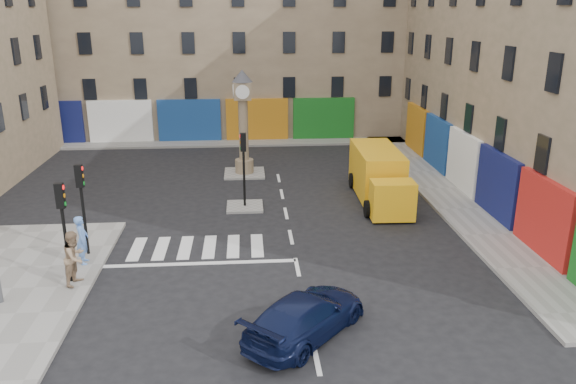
{
  "coord_description": "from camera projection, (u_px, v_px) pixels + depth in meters",
  "views": [
    {
      "loc": [
        -1.85,
        -18.65,
        9.53
      ],
      "look_at": [
        -0.11,
        4.27,
        2.0
      ],
      "focal_mm": 35.0,
      "sensor_mm": 36.0,
      "label": 1
    }
  ],
  "objects": [
    {
      "name": "navy_sedan",
      "position": [
        306.0,
        315.0,
        17.0
      ],
      "size": [
        4.51,
        4.73,
        1.35
      ],
      "primitive_type": "imported",
      "rotation": [
        0.0,
        0.0,
        2.41
      ],
      "color": "black",
      "rests_on": "ground"
    },
    {
      "name": "ground",
      "position": [
        300.0,
        279.0,
        20.77
      ],
      "size": [
        120.0,
        120.0,
        0.0
      ],
      "primitive_type": "plane",
      "color": "black",
      "rests_on": "ground"
    },
    {
      "name": "traffic_light_left_far",
      "position": [
        82.0,
        195.0,
        21.82
      ],
      "size": [
        0.28,
        0.22,
        3.7
      ],
      "color": "black",
      "rests_on": "sidewalk_left"
    },
    {
      "name": "sidewalk_right",
      "position": [
        439.0,
        189.0,
        30.85
      ],
      "size": [
        2.6,
        30.0,
        0.15
      ],
      "primitive_type": "cube",
      "color": "gray",
      "rests_on": "ground"
    },
    {
      "name": "pedestrian_tan",
      "position": [
        75.0,
        258.0,
        19.83
      ],
      "size": [
        1.0,
        1.14,
        2.0
      ],
      "primitive_type": "imported",
      "rotation": [
        0.0,
        0.0,
        1.29
      ],
      "color": "#987B5E",
      "rests_on": "sidewalk_left"
    },
    {
      "name": "traffic_light_island",
      "position": [
        244.0,
        158.0,
        27.4
      ],
      "size": [
        0.28,
        0.22,
        3.7
      ],
      "color": "black",
      "rests_on": "island_near"
    },
    {
      "name": "island_near",
      "position": [
        245.0,
        206.0,
        28.19
      ],
      "size": [
        1.8,
        1.8,
        0.12
      ],
      "primitive_type": "cube",
      "color": "gray",
      "rests_on": "ground"
    },
    {
      "name": "yellow_van",
      "position": [
        379.0,
        176.0,
        29.11
      ],
      "size": [
        2.53,
        7.04,
        2.54
      ],
      "rotation": [
        0.0,
        0.0,
        -0.03
      ],
      "color": "yellow",
      "rests_on": "ground"
    },
    {
      "name": "building_far",
      "position": [
        216.0,
        22.0,
        44.36
      ],
      "size": [
        32.0,
        10.0,
        17.0
      ],
      "primitive_type": "cube",
      "color": "gray",
      "rests_on": "ground"
    },
    {
      "name": "building_right",
      "position": [
        572.0,
        40.0,
        28.84
      ],
      "size": [
        10.0,
        30.0,
        16.0
      ],
      "primitive_type": "cube",
      "color": "#967C62",
      "rests_on": "ground"
    },
    {
      "name": "sidewalk_far",
      "position": [
        217.0,
        143.0,
        41.49
      ],
      "size": [
        32.0,
        2.4,
        0.15
      ],
      "primitive_type": "cube",
      "color": "gray",
      "rests_on": "ground"
    },
    {
      "name": "pedestrian_blue",
      "position": [
        82.0,
        240.0,
        21.46
      ],
      "size": [
        0.54,
        0.75,
        1.92
      ],
      "primitive_type": "imported",
      "rotation": [
        0.0,
        0.0,
        1.7
      ],
      "color": "#618FDE",
      "rests_on": "sidewalk_left"
    },
    {
      "name": "clock_pillar",
      "position": [
        243.0,
        116.0,
        32.78
      ],
      "size": [
        1.2,
        1.2,
        6.1
      ],
      "color": "#967C62",
      "rests_on": "island_far"
    },
    {
      "name": "traffic_light_left_near",
      "position": [
        63.0,
        217.0,
        19.54
      ],
      "size": [
        0.28,
        0.22,
        3.7
      ],
      "color": "black",
      "rests_on": "sidewalk_left"
    },
    {
      "name": "island_far",
      "position": [
        245.0,
        173.0,
        33.87
      ],
      "size": [
        2.4,
        2.4,
        0.12
      ],
      "primitive_type": "cube",
      "color": "gray",
      "rests_on": "ground"
    }
  ]
}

